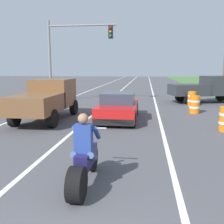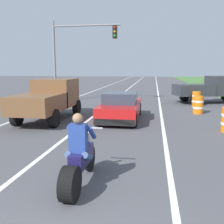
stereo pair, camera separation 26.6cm
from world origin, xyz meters
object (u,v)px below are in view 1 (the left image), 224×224
(motorcycle_with_rider, at_px, (84,161))
(construction_barrel_far, at_px, (192,99))
(construction_barrel_mid, at_px, (195,104))
(pickup_truck_right_shoulder_dark_grey, at_px, (206,88))
(traffic_light_mast_near, at_px, (70,48))
(sports_car_red, at_px, (118,107))
(pickup_truck_left_lane_brown, at_px, (47,98))

(motorcycle_with_rider, height_order, construction_barrel_far, motorcycle_with_rider)
(motorcycle_with_rider, relative_size, construction_barrel_mid, 2.21)
(pickup_truck_right_shoulder_dark_grey, relative_size, traffic_light_mast_near, 0.86)
(motorcycle_with_rider, xyz_separation_m, traffic_light_mast_near, (-4.35, 13.79, 3.44))
(sports_car_red, relative_size, traffic_light_mast_near, 0.72)
(motorcycle_with_rider, height_order, construction_barrel_mid, motorcycle_with_rider)
(construction_barrel_far, bearing_deg, construction_barrel_mid, -96.75)
(motorcycle_with_rider, bearing_deg, pickup_truck_left_lane_brown, 117.20)
(sports_car_red, xyz_separation_m, construction_barrel_far, (4.45, 5.37, -0.13))
(pickup_truck_left_lane_brown, distance_m, traffic_light_mast_near, 7.47)
(sports_car_red, bearing_deg, construction_barrel_mid, 30.78)
(construction_barrel_mid, relative_size, construction_barrel_far, 1.00)
(pickup_truck_right_shoulder_dark_grey, height_order, construction_barrel_mid, pickup_truck_right_shoulder_dark_grey)
(construction_barrel_mid, xyz_separation_m, construction_barrel_far, (0.35, 2.93, 0.00))
(sports_car_red, bearing_deg, construction_barrel_far, 50.40)
(traffic_light_mast_near, xyz_separation_m, construction_barrel_far, (8.72, -0.96, -3.53))
(sports_car_red, xyz_separation_m, construction_barrel_mid, (4.10, 2.44, -0.13))
(motorcycle_with_rider, height_order, traffic_light_mast_near, traffic_light_mast_near)
(pickup_truck_left_lane_brown, height_order, construction_barrel_far, pickup_truck_left_lane_brown)
(pickup_truck_right_shoulder_dark_grey, bearing_deg, motorcycle_with_rider, -111.02)
(pickup_truck_left_lane_brown, height_order, traffic_light_mast_near, traffic_light_mast_near)
(motorcycle_with_rider, relative_size, sports_car_red, 0.51)
(pickup_truck_left_lane_brown, bearing_deg, sports_car_red, 8.10)
(traffic_light_mast_near, bearing_deg, motorcycle_with_rider, -72.50)
(pickup_truck_right_shoulder_dark_grey, height_order, construction_barrel_far, pickup_truck_right_shoulder_dark_grey)
(construction_barrel_far, bearing_deg, pickup_truck_right_shoulder_dark_grey, 56.14)
(pickup_truck_right_shoulder_dark_grey, bearing_deg, construction_barrel_mid, -108.75)
(sports_car_red, relative_size, construction_barrel_far, 4.30)
(motorcycle_with_rider, distance_m, construction_barrel_far, 13.56)
(pickup_truck_left_lane_brown, height_order, construction_barrel_mid, pickup_truck_left_lane_brown)
(pickup_truck_left_lane_brown, xyz_separation_m, construction_barrel_far, (7.95, 5.87, -0.60))
(construction_barrel_far, bearing_deg, sports_car_red, -129.60)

